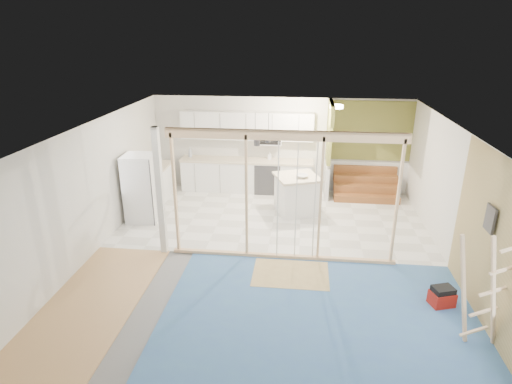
# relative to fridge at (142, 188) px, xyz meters

# --- Properties ---
(room) EXTENTS (7.01, 8.01, 2.61)m
(room) POSITION_rel_fridge_xyz_m (3.07, -1.46, 0.49)
(room) COLOR slate
(room) RESTS_ON ground
(floor_overlays) EXTENTS (7.00, 8.00, 0.03)m
(floor_overlays) POSITION_rel_fridge_xyz_m (3.14, -1.40, -0.80)
(floor_overlays) COLOR white
(floor_overlays) RESTS_ON room
(stud_frame) EXTENTS (4.66, 0.14, 2.60)m
(stud_frame) POSITION_rel_fridge_xyz_m (2.80, -1.46, 0.79)
(stud_frame) COLOR #E7BF8D
(stud_frame) RESTS_ON room
(base_cabinets) EXTENTS (4.45, 2.24, 0.93)m
(base_cabinets) POSITION_rel_fridge_xyz_m (1.46, 1.90, -0.34)
(base_cabinets) COLOR white
(base_cabinets) RESTS_ON room
(upper_cabinets) EXTENTS (3.60, 0.41, 0.85)m
(upper_cabinets) POSITION_rel_fridge_xyz_m (2.23, 2.35, 1.01)
(upper_cabinets) COLOR white
(upper_cabinets) RESTS_ON room
(green_partition) EXTENTS (2.25, 1.51, 2.60)m
(green_partition) POSITION_rel_fridge_xyz_m (5.11, 2.20, 0.13)
(green_partition) COLOR olive
(green_partition) RESTS_ON room
(pot_rack) EXTENTS (0.52, 0.52, 0.72)m
(pot_rack) POSITION_rel_fridge_xyz_m (2.76, 0.43, 1.19)
(pot_rack) COLOR black
(pot_rack) RESTS_ON room
(sheathing_panel) EXTENTS (0.02, 4.00, 2.60)m
(sheathing_panel) POSITION_rel_fridge_xyz_m (6.55, -3.46, 0.49)
(sheathing_panel) COLOR tan
(sheathing_panel) RESTS_ON room
(electrical_panel) EXTENTS (0.04, 0.30, 0.40)m
(electrical_panel) POSITION_rel_fridge_xyz_m (6.50, -2.86, 0.84)
(electrical_panel) COLOR #3B3C41
(electrical_panel) RESTS_ON room
(ceiling_light) EXTENTS (0.32, 0.32, 0.08)m
(ceiling_light) POSITION_rel_fridge_xyz_m (4.47, 1.54, 1.73)
(ceiling_light) COLOR #FFEABF
(ceiling_light) RESTS_ON room
(fridge) EXTENTS (0.76, 0.73, 1.62)m
(fridge) POSITION_rel_fridge_xyz_m (0.00, 0.00, 0.00)
(fridge) COLOR silver
(fridge) RESTS_ON room
(island) EXTENTS (1.27, 1.27, 0.97)m
(island) POSITION_rel_fridge_xyz_m (3.59, 0.86, -0.33)
(island) COLOR white
(island) RESTS_ON room
(bowl) EXTENTS (0.32, 0.32, 0.07)m
(bowl) POSITION_rel_fridge_xyz_m (3.71, 0.76, 0.19)
(bowl) COLOR silver
(bowl) RESTS_ON island
(soap_bottle_a) EXTENTS (0.11, 0.11, 0.28)m
(soap_bottle_a) POSITION_rel_fridge_xyz_m (0.57, 2.31, 0.26)
(soap_bottle_a) COLOR #B5BDCA
(soap_bottle_a) RESTS_ON base_cabinets
(soap_bottle_b) EXTENTS (0.11, 0.11, 0.21)m
(soap_bottle_b) POSITION_rel_fridge_xyz_m (2.80, 2.33, 0.22)
(soap_bottle_b) COLOR white
(soap_bottle_b) RESTS_ON base_cabinets
(toolbox) EXTENTS (0.44, 0.38, 0.35)m
(toolbox) POSITION_rel_fridge_xyz_m (6.07, -2.73, -0.64)
(toolbox) COLOR #9B170E
(toolbox) RESTS_ON room
(ladder) EXTENTS (0.94, 0.16, 1.76)m
(ladder) POSITION_rel_fridge_xyz_m (6.23, -3.67, 0.09)
(ladder) COLOR beige
(ladder) RESTS_ON room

